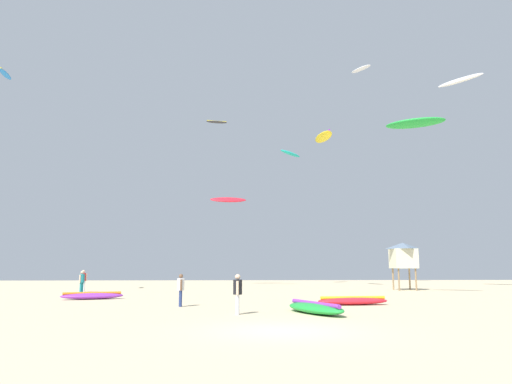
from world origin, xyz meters
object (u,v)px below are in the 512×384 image
(kite_grounded_mid, at_px, (92,296))
(kite_aloft_5, at_px, (217,122))
(kite_aloft_3, at_px, (228,200))
(kite_grounded_near, at_px, (315,308))
(kite_aloft_0, at_px, (5,74))
(kite_grounded_far, at_px, (353,301))
(lifeguard_tower, at_px, (403,255))
(kite_aloft_1, at_px, (415,123))
(kite_aloft_8, at_px, (361,69))
(kite_aloft_6, at_px, (460,80))
(person_midground, at_px, (82,280))
(person_foreground, at_px, (238,291))
(kite_aloft_4, at_px, (290,154))
(kite_aloft_7, at_px, (323,137))
(person_left, at_px, (181,287))
(person_right, at_px, (83,279))

(kite_grounded_mid, relative_size, kite_aloft_5, 1.77)
(kite_aloft_3, bearing_deg, kite_grounded_near, -82.91)
(kite_aloft_0, bearing_deg, kite_grounded_far, -23.58)
(lifeguard_tower, xyz_separation_m, kite_aloft_5, (-16.84, 5.42, 13.66))
(kite_aloft_1, xyz_separation_m, kite_aloft_5, (-15.05, 14.19, 4.28))
(kite_aloft_8, bearing_deg, kite_aloft_6, -64.89)
(person_midground, xyz_separation_m, kite_aloft_3, (10.87, 17.42, 8.74))
(kite_aloft_5, bearing_deg, kite_grounded_near, -78.45)
(kite_grounded_near, bearing_deg, person_midground, 132.56)
(kite_grounded_near, relative_size, kite_aloft_8, 1.50)
(person_foreground, bearing_deg, kite_aloft_0, -38.75)
(person_midground, relative_size, kite_grounded_near, 0.39)
(person_midground, height_order, kite_aloft_5, kite_aloft_5)
(kite_aloft_4, xyz_separation_m, kite_aloft_5, (-8.52, -7.85, 1.32))
(kite_aloft_1, xyz_separation_m, kite_aloft_7, (-4.03, 14.29, 2.88))
(person_midground, bearing_deg, lifeguard_tower, -151.01)
(kite_grounded_far, height_order, kite_aloft_7, kite_aloft_7)
(person_foreground, distance_m, person_midground, 20.37)
(kite_grounded_far, distance_m, kite_aloft_8, 39.66)
(person_foreground, bearing_deg, kite_aloft_3, -86.80)
(person_left, bearing_deg, person_foreground, 113.85)
(person_midground, xyz_separation_m, kite_aloft_7, (20.73, 9.91, 14.30))
(kite_aloft_6, distance_m, kite_aloft_8, 15.35)
(kite_grounded_near, distance_m, kite_aloft_8, 43.83)
(kite_aloft_0, bearing_deg, kite_aloft_1, -5.95)
(person_left, relative_size, kite_aloft_7, 0.38)
(kite_grounded_near, bearing_deg, person_left, 147.40)
(kite_aloft_7, distance_m, kite_aloft_8, 14.23)
(lifeguard_tower, xyz_separation_m, kite_aloft_1, (-1.79, -8.78, 9.38))
(kite_grounded_near, distance_m, kite_aloft_5, 31.44)
(kite_grounded_far, distance_m, kite_aloft_4, 33.11)
(person_midground, distance_m, person_right, 3.19)
(kite_aloft_4, bearing_deg, kite_grounded_mid, -122.79)
(kite_aloft_8, bearing_deg, kite_grounded_near, -109.49)
(kite_grounded_far, distance_m, kite_aloft_1, 15.83)
(kite_grounded_far, height_order, kite_aloft_4, kite_aloft_4)
(lifeguard_tower, bearing_deg, kite_aloft_0, -170.51)
(kite_aloft_7, bearing_deg, person_left, -118.04)
(person_left, height_order, lifeguard_tower, lifeguard_tower)
(person_foreground, xyz_separation_m, kite_grounded_far, (6.20, 4.91, -0.77))
(kite_grounded_mid, bearing_deg, kite_aloft_1, 5.41)
(kite_aloft_8, bearing_deg, kite_grounded_mid, -135.87)
(kite_grounded_far, bearing_deg, kite_aloft_6, 47.36)
(person_midground, height_order, kite_aloft_7, kite_aloft_7)
(kite_aloft_0, distance_m, kite_aloft_5, 19.54)
(kite_grounded_near, relative_size, kite_aloft_6, 1.03)
(kite_grounded_near, height_order, kite_aloft_6, kite_aloft_6)
(person_foreground, relative_size, kite_aloft_8, 0.58)
(person_left, height_order, kite_aloft_5, kite_aloft_5)
(kite_aloft_7, bearing_deg, person_midground, -154.45)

